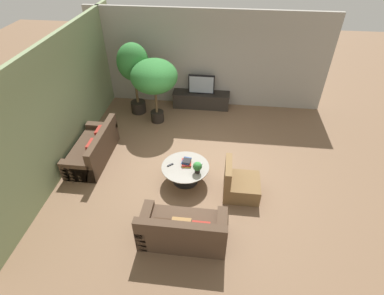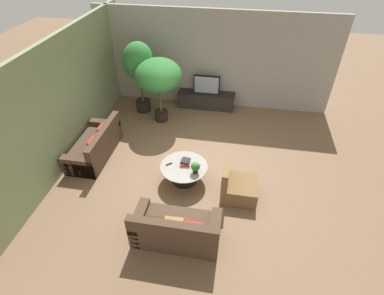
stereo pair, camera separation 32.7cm
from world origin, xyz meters
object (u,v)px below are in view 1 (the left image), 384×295
(media_console, at_px, (201,100))
(potted_palm_tall, at_px, (133,66))
(armchair_wicker, at_px, (239,185))
(television, at_px, (201,84))
(couch_near_entry, at_px, (183,230))
(potted_plant_tabletop, at_px, (197,167))
(couch_by_wall, at_px, (93,150))
(potted_palm_corner, at_px, (154,78))
(coffee_table, at_px, (185,171))

(media_console, height_order, potted_palm_tall, potted_palm_tall)
(armchair_wicker, bearing_deg, potted_palm_tall, 44.45)
(television, height_order, couch_near_entry, television)
(television, xyz_separation_m, potted_plant_tabletop, (0.25, -3.69, -0.20))
(couch_by_wall, distance_m, potted_palm_tall, 2.80)
(potted_plant_tabletop, bearing_deg, couch_by_wall, 165.58)
(media_console, distance_m, potted_palm_corner, 2.01)
(couch_near_entry, height_order, potted_palm_corner, potted_palm_corner)
(media_console, bearing_deg, potted_palm_corner, -140.91)
(potted_palm_tall, height_order, potted_palm_corner, potted_palm_tall)
(armchair_wicker, relative_size, potted_palm_corner, 0.44)
(coffee_table, bearing_deg, television, 89.22)
(couch_by_wall, xyz_separation_m, couch_near_entry, (2.64, -2.20, 0.00))
(potted_palm_tall, bearing_deg, couch_near_entry, -65.65)
(television, bearing_deg, armchair_wicker, -72.28)
(armchair_wicker, bearing_deg, couch_near_entry, 141.56)
(media_console, distance_m, armchair_wicker, 4.00)
(coffee_table, distance_m, couch_near_entry, 1.66)
(television, height_order, coffee_table, television)
(media_console, distance_m, couch_by_wall, 3.90)
(media_console, distance_m, couch_near_entry, 5.19)
(potted_palm_corner, xyz_separation_m, potted_plant_tabletop, (1.51, -2.67, -0.84))
(coffee_table, relative_size, couch_by_wall, 0.61)
(couch_near_entry, bearing_deg, television, -88.66)
(couch_near_entry, distance_m, armchair_wicker, 1.76)
(couch_near_entry, xyz_separation_m, potted_plant_tabletop, (0.13, 1.49, 0.32))
(armchair_wicker, height_order, potted_palm_corner, potted_palm_corner)
(armchair_wicker, relative_size, potted_palm_tall, 0.38)
(couch_by_wall, bearing_deg, television, 139.80)
(television, bearing_deg, media_console, 90.00)
(coffee_table, xyz_separation_m, potted_plant_tabletop, (0.30, -0.16, 0.29))
(coffee_table, xyz_separation_m, couch_near_entry, (0.17, -1.65, -0.03))
(couch_by_wall, relative_size, couch_near_entry, 1.09)
(couch_near_entry, relative_size, armchair_wicker, 1.95)
(potted_palm_corner, distance_m, potted_plant_tabletop, 3.18)
(potted_palm_corner, bearing_deg, couch_near_entry, -71.68)
(couch_near_entry, bearing_deg, potted_plant_tabletop, -94.93)
(couch_by_wall, height_order, potted_palm_tall, potted_palm_tall)
(potted_palm_corner, bearing_deg, coffee_table, -64.29)
(coffee_table, distance_m, potted_plant_tabletop, 0.45)
(media_console, xyz_separation_m, potted_plant_tabletop, (0.25, -3.69, 0.35))
(potted_palm_tall, bearing_deg, armchair_wicker, -45.55)
(couch_near_entry, bearing_deg, coffee_table, -84.14)
(couch_by_wall, distance_m, potted_plant_tabletop, 2.88)
(coffee_table, height_order, couch_by_wall, couch_by_wall)
(television, height_order, potted_palm_tall, potted_palm_tall)
(potted_palm_corner, bearing_deg, couch_by_wall, -122.75)
(television, relative_size, potted_palm_corner, 0.42)
(couch_by_wall, bearing_deg, armchair_wicker, 77.55)
(couch_near_entry, bearing_deg, couch_by_wall, -39.84)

